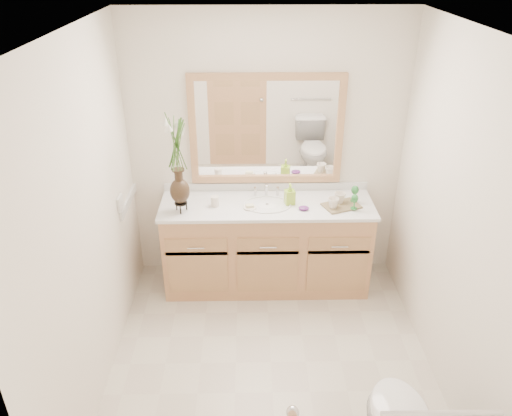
{
  "coord_description": "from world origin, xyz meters",
  "views": [
    {
      "loc": [
        -0.16,
        -2.79,
        2.82
      ],
      "look_at": [
        -0.1,
        0.65,
        0.99
      ],
      "focal_mm": 35.0,
      "sensor_mm": 36.0,
      "label": 1
    }
  ],
  "objects_px": {
    "tumbler": "(215,201)",
    "tray": "(341,206)",
    "soap_bottle": "(290,195)",
    "flower_vase": "(177,151)"
  },
  "relations": [
    {
      "from": "tray",
      "to": "tumbler",
      "type": "bearing_deg",
      "value": 156.77
    },
    {
      "from": "tray",
      "to": "soap_bottle",
      "type": "bearing_deg",
      "value": 150.24
    },
    {
      "from": "soap_bottle",
      "to": "flower_vase",
      "type": "bearing_deg",
      "value": 177.48
    },
    {
      "from": "tumbler",
      "to": "tray",
      "type": "distance_m",
      "value": 1.08
    },
    {
      "from": "tumbler",
      "to": "tray",
      "type": "bearing_deg",
      "value": -1.67
    },
    {
      "from": "soap_bottle",
      "to": "tray",
      "type": "xyz_separation_m",
      "value": [
        0.44,
        -0.06,
        -0.08
      ]
    },
    {
      "from": "tumbler",
      "to": "soap_bottle",
      "type": "bearing_deg",
      "value": 2.83
    },
    {
      "from": "soap_bottle",
      "to": "tray",
      "type": "height_order",
      "value": "soap_bottle"
    },
    {
      "from": "flower_vase",
      "to": "soap_bottle",
      "type": "relative_size",
      "value": 4.74
    },
    {
      "from": "tumbler",
      "to": "tray",
      "type": "xyz_separation_m",
      "value": [
        1.08,
        -0.03,
        -0.04
      ]
    }
  ]
}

